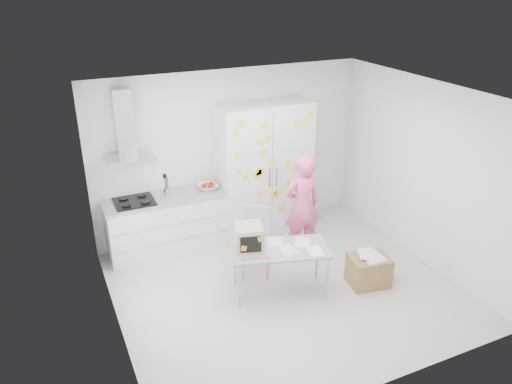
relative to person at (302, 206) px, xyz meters
name	(u,v)px	position (x,y,z in m)	size (l,w,h in m)	color
floor	(285,289)	(-0.68, -0.79, -0.81)	(4.50, 4.00, 0.02)	silver
walls	(264,181)	(-0.68, -0.07, 0.55)	(4.52, 4.01, 2.70)	white
ceiling	(291,96)	(-0.68, -0.79, 1.90)	(4.50, 4.00, 0.02)	white
counter_run	(166,223)	(-1.88, 0.91, -0.33)	(1.84, 0.63, 1.28)	white
range_hood	(125,132)	(-2.33, 1.05, 1.16)	(0.70, 0.48, 1.01)	silver
tall_cabinet	(263,170)	(-0.23, 0.89, 0.30)	(1.50, 0.68, 2.20)	silver
person	(302,206)	(0.00, 0.00, 0.00)	(0.58, 0.38, 1.60)	#ED5C8D
desk	(261,243)	(-1.03, -0.72, -0.02)	(1.41, 0.97, 1.02)	#969EA0
chair	(257,236)	(-0.83, -0.17, -0.25)	(0.60, 0.60, 0.97)	#A3A4A1
cardboard_box	(369,270)	(0.43, -1.17, -0.58)	(0.60, 0.51, 0.47)	olive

